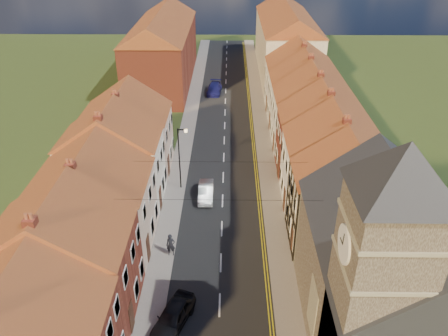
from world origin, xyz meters
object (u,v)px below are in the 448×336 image
at_px(car_near, 173,316).
at_px(car_far, 214,89).
at_px(church, 394,268).
at_px(pedestrian_left, 171,245).
at_px(car_mid, 206,192).
at_px(lamppost, 180,155).

xyz_separation_m(car_near, car_far, (1.24, 40.68, -0.02)).
xyz_separation_m(church, car_far, (-10.96, 41.79, -5.21)).
bearing_deg(pedestrian_left, car_far, 84.75).
height_order(church, car_mid, church).
relative_size(church, car_near, 3.75).
bearing_deg(car_near, car_far, 108.10).
bearing_deg(pedestrian_left, car_near, -83.94).
height_order(church, pedestrian_left, church).
distance_m(lamppost, car_near, 15.85).
xyz_separation_m(church, pedestrian_left, (-13.06, 7.41, -4.85)).
distance_m(car_near, car_mid, 14.16).
relative_size(car_far, pedestrian_left, 2.56).
relative_size(lamppost, pedestrian_left, 3.32).
xyz_separation_m(car_near, pedestrian_left, (-0.86, 6.30, 0.33)).
bearing_deg(lamppost, car_near, -86.41).
bearing_deg(car_mid, lamppost, 146.90).
distance_m(car_near, pedestrian_left, 6.36).
height_order(car_near, car_far, car_near).
bearing_deg(church, car_near, 174.79).
bearing_deg(car_mid, car_far, 89.54).
xyz_separation_m(church, car_near, (-12.19, 1.11, -5.19)).
bearing_deg(car_far, car_near, -87.65).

